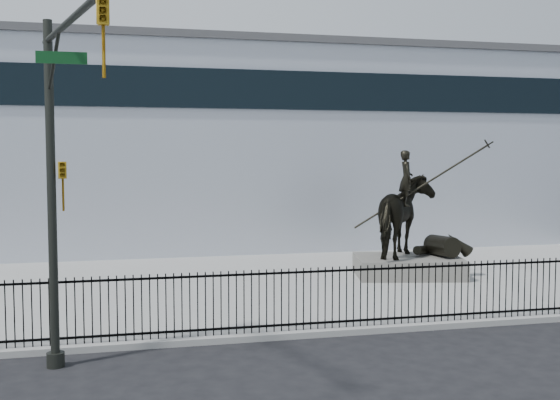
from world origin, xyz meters
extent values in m
plane|color=black|center=(0.00, 0.00, 0.00)|extent=(120.00, 120.00, 0.00)
cube|color=#969694|center=(0.00, 7.00, 0.07)|extent=(30.00, 12.00, 0.15)
cube|color=silver|center=(0.00, 20.00, 4.50)|extent=(44.00, 14.00, 9.00)
cube|color=black|center=(0.00, 1.25, 0.30)|extent=(22.00, 0.05, 0.05)
cube|color=black|center=(0.00, 1.25, 1.55)|extent=(22.00, 0.05, 0.05)
cube|color=black|center=(0.00, 1.25, 0.90)|extent=(22.00, 0.03, 1.50)
cube|color=#615E58|center=(3.88, 7.15, 0.48)|extent=(3.99, 3.14, 0.67)
imported|color=black|center=(3.88, 7.15, 2.23)|extent=(2.94, 3.26, 2.83)
imported|color=black|center=(3.78, 7.18, 3.53)|extent=(0.60, 0.78, 1.91)
cylinder|color=black|center=(4.26, 7.07, 3.23)|extent=(4.46, 1.03, 2.88)
cylinder|color=black|center=(-7.00, 0.20, 0.15)|extent=(0.36, 0.36, 0.30)
cylinder|color=black|center=(-7.00, 0.20, 3.50)|extent=(0.18, 0.18, 7.00)
cylinder|color=black|center=(-6.40, -1.92, 6.60)|extent=(1.47, 4.84, 0.12)
imported|color=gold|center=(-5.80, -4.05, 5.97)|extent=(0.18, 0.22, 1.10)
imported|color=gold|center=(-6.78, 0.20, 3.70)|extent=(0.16, 0.20, 1.00)
cube|color=#0C3F19|center=(-6.64, -1.00, 6.10)|extent=(0.90, 0.03, 0.22)
camera|label=1|loc=(-5.50, -13.62, 4.35)|focal=42.00mm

